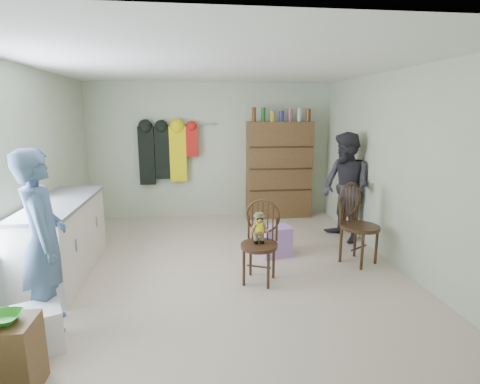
{
  "coord_description": "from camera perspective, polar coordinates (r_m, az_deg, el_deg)",
  "views": [
    {
      "loc": [
        -0.34,
        -4.53,
        1.97
      ],
      "look_at": [
        0.25,
        0.2,
        0.95
      ],
      "focal_mm": 28.0,
      "sensor_mm": 36.0,
      "label": 1
    }
  ],
  "objects": [
    {
      "name": "ground_plane",
      "position": [
        4.95,
        -2.64,
        -11.38
      ],
      "size": [
        5.0,
        5.0,
        0.0
      ],
      "primitive_type": "plane",
      "color": "beige",
      "rests_on": "ground"
    },
    {
      "name": "room_walls",
      "position": [
        5.09,
        -3.29,
        7.65
      ],
      "size": [
        5.0,
        5.0,
        5.0
      ],
      "color": "beige",
      "rests_on": "ground"
    },
    {
      "name": "counter",
      "position": [
        5.04,
        -25.56,
        -6.45
      ],
      "size": [
        0.64,
        1.86,
        0.94
      ],
      "color": "silver",
      "rests_on": "ground"
    },
    {
      "name": "stool",
      "position": [
        3.32,
        -31.72,
        -20.63
      ],
      "size": [
        0.38,
        0.33,
        0.55
      ],
      "primitive_type": "cube",
      "color": "brown",
      "rests_on": "ground"
    },
    {
      "name": "bowl",
      "position": [
        3.18,
        -32.35,
        -15.97
      ],
      "size": [
        0.23,
        0.23,
        0.06
      ],
      "primitive_type": "imported",
      "color": "green",
      "rests_on": "stool"
    },
    {
      "name": "plastic_tub",
      "position": [
        3.77,
        -28.47,
        -17.87
      ],
      "size": [
        0.49,
        0.48,
        0.36
      ],
      "primitive_type": "cube",
      "rotation": [
        0.0,
        0.0,
        0.41
      ],
      "color": "white",
      "rests_on": "ground"
    },
    {
      "name": "chair_front",
      "position": [
        4.4,
        3.09,
        -6.71
      ],
      "size": [
        0.57,
        0.57,
        0.97
      ],
      "rotation": [
        0.0,
        0.0,
        -0.41
      ],
      "color": "#3E2615",
      "rests_on": "ground"
    },
    {
      "name": "chair_far",
      "position": [
        5.17,
        17.3,
        -4.16
      ],
      "size": [
        0.65,
        0.65,
        1.07
      ],
      "rotation": [
        0.0,
        0.0,
        0.54
      ],
      "color": "#3E2615",
      "rests_on": "ground"
    },
    {
      "name": "striped_bag",
      "position": [
        5.28,
        5.4,
        -7.46
      ],
      "size": [
        0.44,
        0.37,
        0.42
      ],
      "primitive_type": "cube",
      "rotation": [
        0.0,
        0.0,
        0.18
      ],
      "color": "pink",
      "rests_on": "ground"
    },
    {
      "name": "person_left",
      "position": [
        3.81,
        -27.8,
        -6.65
      ],
      "size": [
        0.59,
        0.71,
        1.67
      ],
      "primitive_type": "imported",
      "rotation": [
        0.0,
        0.0,
        1.93
      ],
      "color": "slate",
      "rests_on": "ground"
    },
    {
      "name": "person_right",
      "position": [
        5.94,
        15.8,
        0.66
      ],
      "size": [
        0.83,
        0.95,
        1.68
      ],
      "primitive_type": "imported",
      "rotation": [
        0.0,
        0.0,
        -1.31
      ],
      "color": "#2D2B33",
      "rests_on": "ground"
    },
    {
      "name": "dresser",
      "position": [
        7.09,
        5.95,
        3.45
      ],
      "size": [
        1.2,
        0.39,
        2.05
      ],
      "color": "brown",
      "rests_on": "ground"
    },
    {
      "name": "coat_rack",
      "position": [
        6.96,
        -11.14,
        5.93
      ],
      "size": [
        1.42,
        0.12,
        1.09
      ],
      "color": "#99999E",
      "rests_on": "ground"
    }
  ]
}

